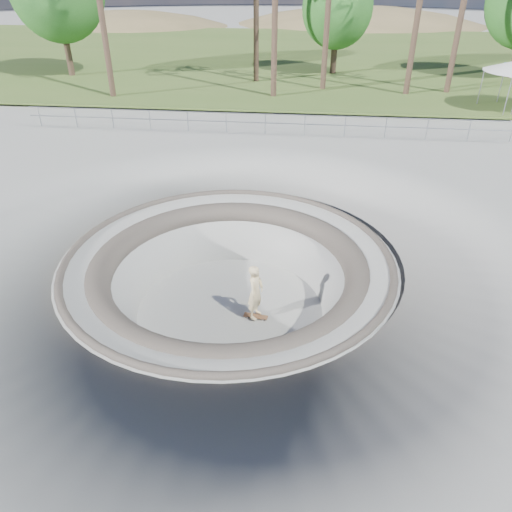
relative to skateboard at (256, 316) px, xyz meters
name	(u,v)px	position (x,y,z in m)	size (l,w,h in m)	color
ground	(229,259)	(-0.89, 0.43, 1.84)	(180.00, 180.00, 0.00)	#9C9B97
skate_bowl	(230,306)	(-0.89, 0.43, 0.01)	(14.00, 14.00, 4.10)	#9C9B97
grass_strip	(288,56)	(-0.89, 34.43, 2.06)	(180.00, 36.00, 0.12)	#415B24
distant_hills	(324,83)	(2.88, 57.60, -5.18)	(103.20, 45.00, 28.60)	brown
safety_railing	(265,123)	(-0.89, 12.43, 2.53)	(25.00, 0.06, 1.03)	gray
skateboard	(256,316)	(0.00, 0.00, 0.00)	(0.80, 0.33, 0.08)	brown
skater	(256,292)	(0.00, 0.00, 0.94)	(0.68, 0.44, 1.86)	beige
bushy_tree_mid	(337,9)	(2.83, 27.37, 6.50)	(5.03, 4.57, 7.25)	brown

